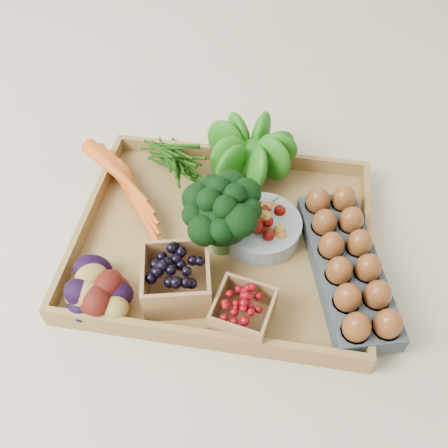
# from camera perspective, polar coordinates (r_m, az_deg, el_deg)

# --- Properties ---
(ground) EXTENTS (4.00, 4.00, 0.00)m
(ground) POSITION_cam_1_polar(r_m,az_deg,el_deg) (0.98, 0.00, -2.23)
(ground) COLOR beige
(ground) RESTS_ON ground
(tray) EXTENTS (0.55, 0.45, 0.01)m
(tray) POSITION_cam_1_polar(r_m,az_deg,el_deg) (0.97, 0.00, -1.97)
(tray) COLOR olive
(tray) RESTS_ON ground
(carrots) EXTENTS (0.24, 0.17, 0.06)m
(carrots) POSITION_cam_1_polar(r_m,az_deg,el_deg) (1.03, -10.50, 3.88)
(carrots) COLOR #CB4F15
(carrots) RESTS_ON tray
(lettuce) EXTENTS (0.13, 0.13, 0.13)m
(lettuce) POSITION_cam_1_polar(r_m,az_deg,el_deg) (1.05, 3.28, 8.66)
(lettuce) COLOR #10590D
(lettuce) RESTS_ON tray
(broccoli) EXTENTS (0.15, 0.15, 0.11)m
(broccoli) POSITION_cam_1_polar(r_m,az_deg,el_deg) (0.91, -0.24, -0.37)
(broccoli) COLOR black
(broccoli) RESTS_ON tray
(cherry_bowl) EXTENTS (0.15, 0.15, 0.04)m
(cherry_bowl) POSITION_cam_1_polar(r_m,az_deg,el_deg) (0.96, 4.28, -0.49)
(cherry_bowl) COLOR #8C9EA5
(cherry_bowl) RESTS_ON tray
(egg_carton) EXTENTS (0.20, 0.34, 0.04)m
(egg_carton) POSITION_cam_1_polar(r_m,az_deg,el_deg) (0.93, 13.76, -4.83)
(egg_carton) COLOR #3C454C
(egg_carton) RESTS_ON tray
(potatoes) EXTENTS (0.15, 0.15, 0.09)m
(potatoes) POSITION_cam_1_polar(r_m,az_deg,el_deg) (0.88, -14.68, -7.10)
(potatoes) COLOR #3C0D09
(potatoes) RESTS_ON tray
(punnet_blackberry) EXTENTS (0.14, 0.14, 0.08)m
(punnet_blackberry) POSITION_cam_1_polar(r_m,az_deg,el_deg) (0.87, -5.42, -6.28)
(punnet_blackberry) COLOR black
(punnet_blackberry) RESTS_ON tray
(punnet_raspberry) EXTENTS (0.11, 0.11, 0.06)m
(punnet_raspberry) POSITION_cam_1_polar(r_m,az_deg,el_deg) (0.84, 2.18, -10.02)
(punnet_raspberry) COLOR #68040A
(punnet_raspberry) RESTS_ON tray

